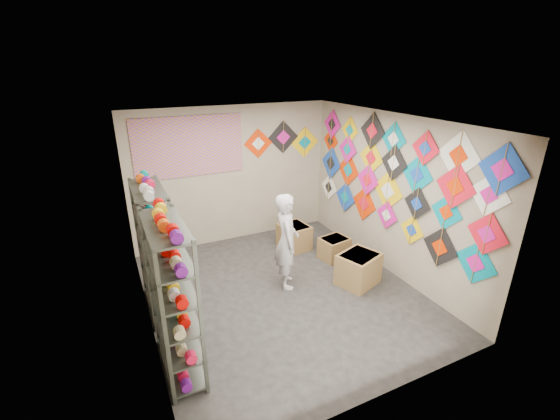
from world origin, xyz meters
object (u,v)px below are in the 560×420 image
carton_c (294,237)px  shelf_rack_back (156,251)px  shopkeeper (287,241)px  carton_a (358,269)px  shelf_rack_front (174,300)px  carton_b (334,248)px

carton_c → shelf_rack_back: bearing=-168.5°
shelf_rack_back → shopkeeper: shelf_rack_back is taller
carton_a → carton_c: (-0.37, 1.57, -0.02)m
shelf_rack_back → carton_c: 2.88m
carton_c → shelf_rack_front: bearing=-147.2°
shelf_rack_back → shopkeeper: 1.97m
shelf_rack_front → carton_c: 3.49m
carton_c → carton_a: bearing=-82.7°
carton_b → carton_a: bearing=-106.3°
shelf_rack_back → carton_b: shelf_rack_back is taller
shelf_rack_front → shelf_rack_back: bearing=90.0°
shopkeeper → shelf_rack_front: bearing=136.9°
shelf_rack_front → shelf_rack_back: size_ratio=1.00×
shelf_rack_back → carton_b: (3.15, 0.16, -0.75)m
shopkeeper → carton_b: (1.20, 0.40, -0.59)m
shelf_rack_front → carton_c: bearing=38.8°
shelf_rack_back → carton_a: bearing=-13.5°
shelf_rack_front → carton_b: bearing=24.8°
shelf_rack_back → carton_b: bearing=2.9°
shopkeeper → carton_a: shopkeeper is taller
shopkeeper → carton_c: size_ratio=2.83×
carton_a → carton_c: 1.61m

